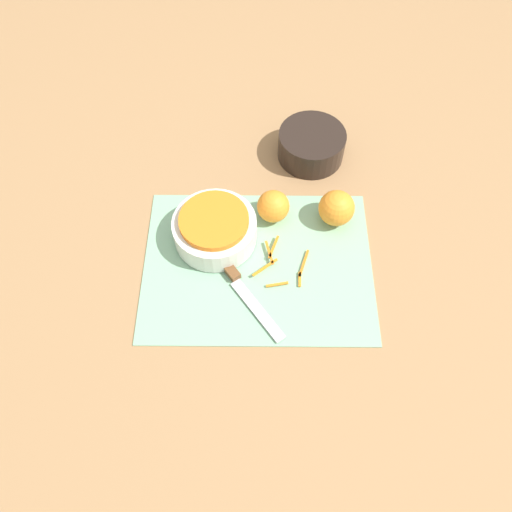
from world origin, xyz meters
The scene contains 8 objects.
ground_plane centered at (0.00, 0.00, 0.00)m, with size 4.00×4.00×0.00m, color #9E754C.
cutting_board centered at (0.00, 0.00, 0.00)m, with size 0.47×0.36×0.01m.
bowl_speckled centered at (-0.09, 0.06, 0.04)m, with size 0.18×0.18×0.07m.
bowl_dark centered at (0.12, 0.30, 0.03)m, with size 0.16×0.16×0.07m.
knife centered at (-0.05, -0.03, 0.01)m, with size 0.17×0.22×0.02m.
orange_left centered at (0.17, 0.11, 0.04)m, with size 0.08×0.08×0.08m.
orange_right centered at (0.03, 0.12, 0.04)m, with size 0.07×0.07×0.07m.
peel_pile centered at (0.05, 0.00, 0.01)m, with size 0.12×0.12×0.01m.
Camera 1 is at (0.00, -0.52, 0.90)m, focal length 35.00 mm.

